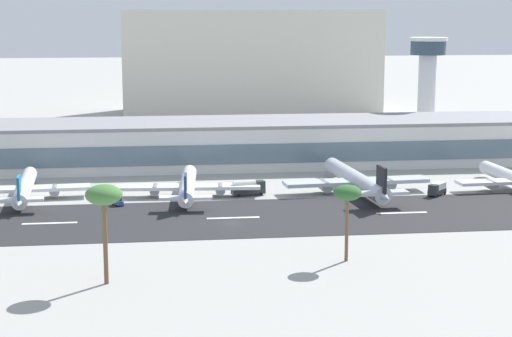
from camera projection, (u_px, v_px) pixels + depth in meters
ground_plane at (232, 223)px, 191.36m from camera, size 1400.00×1400.00×0.00m
runway_strip at (230, 218)px, 196.19m from camera, size 800.00×36.70×0.08m
runway_centreline_dash_3 at (50, 223)px, 191.29m from camera, size 12.00×1.20×0.01m
runway_centreline_dash_4 at (233, 218)px, 196.28m from camera, size 12.00×1.20×0.01m
runway_centreline_dash_5 at (402, 213)px, 201.10m from camera, size 12.00×1.20×0.01m
terminal_building at (258, 142)px, 264.01m from camera, size 171.46×29.72×13.55m
control_tower at (427, 77)px, 297.70m from camera, size 13.00×13.00×37.29m
distant_hotel_block at (251, 62)px, 396.66m from camera, size 115.52×38.53×46.50m
airliner_blue_tail_gate_0 at (25, 188)px, 215.23m from camera, size 32.31×42.06×8.78m
airliner_navy_tail_gate_1 at (188, 186)px, 217.63m from camera, size 36.77×42.02×8.77m
airliner_black_tail_gate_2 at (358, 181)px, 222.57m from camera, size 38.38×48.52×10.13m
service_fuel_truck_0 at (248, 188)px, 219.94m from camera, size 8.86×4.35×3.95m
service_baggage_tug_1 at (118, 202)px, 208.45m from camera, size 2.93×3.58×2.20m
service_box_truck_2 at (437, 189)px, 219.74m from camera, size 5.92×5.96×3.25m
palm_tree_0 at (104, 198)px, 146.47m from camera, size 6.30×6.30×17.39m
palm_tree_1 at (347, 195)px, 160.49m from camera, size 5.29×5.29×14.54m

